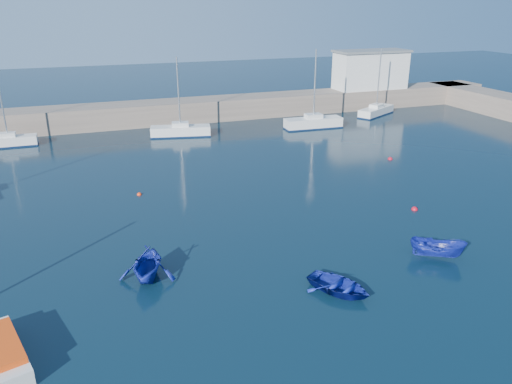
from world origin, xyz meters
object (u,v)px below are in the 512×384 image
object	(u,v)px
sailboat_8	(376,111)
dinghy_right	(438,249)
sailboat_6	(181,131)
dinghy_left	(147,263)
sailboat_5	(9,141)
harbor_office	(370,71)
dinghy_center	(339,286)
sailboat_7	(313,122)
motorboat_0	(1,353)

from	to	relation	value
sailboat_8	dinghy_right	bearing A→B (deg)	122.85
sailboat_6	dinghy_left	size ratio (longest dim) A/B	2.46
sailboat_5	sailboat_6	world-z (taller)	sailboat_6
harbor_office	dinghy_right	size ratio (longest dim) A/B	3.16
dinghy_center	dinghy_left	world-z (taller)	dinghy_left
sailboat_6	sailboat_7	xyz separation A→B (m)	(15.69, -1.61, 0.05)
motorboat_0	dinghy_center	size ratio (longest dim) A/B	1.38
dinghy_center	dinghy_right	world-z (taller)	dinghy_right
sailboat_6	sailboat_7	size ratio (longest dim) A/B	0.95
harbor_office	dinghy_center	size ratio (longest dim) A/B	2.89
dinghy_left	dinghy_center	bearing A→B (deg)	-7.79
sailboat_5	sailboat_8	size ratio (longest dim) A/B	0.87
motorboat_0	dinghy_right	size ratio (longest dim) A/B	1.52
motorboat_0	dinghy_center	bearing A→B (deg)	-16.48
sailboat_5	dinghy_center	world-z (taller)	sailboat_5
sailboat_6	dinghy_right	distance (m)	34.38
sailboat_8	dinghy_left	world-z (taller)	sailboat_8
sailboat_7	dinghy_center	distance (m)	36.10
harbor_office	dinghy_center	xyz separation A→B (m)	(-27.49, -42.01, -4.74)
harbor_office	sailboat_7	world-z (taller)	sailboat_7
sailboat_5	sailboat_6	distance (m)	17.86
sailboat_8	dinghy_right	xyz separation A→B (m)	(-18.30, -35.44, 0.03)
sailboat_6	dinghy_right	size ratio (longest dim) A/B	2.76
sailboat_7	sailboat_8	size ratio (longest dim) A/B	1.07
dinghy_left	dinghy_right	world-z (taller)	dinghy_left
sailboat_8	motorboat_0	bearing A→B (deg)	101.75
dinghy_center	dinghy_left	bearing A→B (deg)	121.10
sailboat_8	dinghy_left	bearing A→B (deg)	102.88
sailboat_7	motorboat_0	distance (m)	45.00
sailboat_8	dinghy_left	xyz separation A→B (m)	(-34.70, -32.05, 0.35)
dinghy_left	motorboat_0	bearing A→B (deg)	-125.38
dinghy_center	dinghy_left	distance (m)	10.33
sailboat_8	dinghy_center	bearing A→B (deg)	115.39
sailboat_6	sailboat_7	world-z (taller)	sailboat_7
sailboat_8	dinghy_right	distance (m)	39.88
harbor_office	sailboat_6	size ratio (longest dim) A/B	1.15
sailboat_7	dinghy_left	size ratio (longest dim) A/B	2.58
harbor_office	sailboat_7	bearing A→B (deg)	-145.42
harbor_office	sailboat_5	distance (m)	47.00
sailboat_5	motorboat_0	size ratio (longest dim) A/B	1.55
harbor_office	dinghy_center	world-z (taller)	harbor_office
sailboat_8	motorboat_0	size ratio (longest dim) A/B	1.79
sailboat_6	dinghy_right	xyz separation A→B (m)	(8.43, -33.33, -0.02)
motorboat_0	dinghy_left	bearing A→B (deg)	18.44
sailboat_5	sailboat_8	xyz separation A→B (m)	(44.50, 0.34, -0.01)
sailboat_5	dinghy_left	xyz separation A→B (m)	(9.80, -31.71, 0.34)
sailboat_5	dinghy_left	distance (m)	33.19
sailboat_7	motorboat_0	bearing A→B (deg)	139.72
sailboat_6	dinghy_center	bearing A→B (deg)	-166.62
harbor_office	dinghy_left	world-z (taller)	harbor_office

